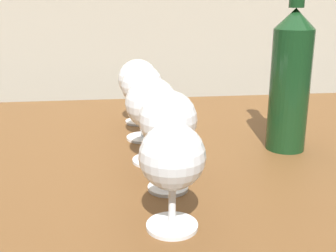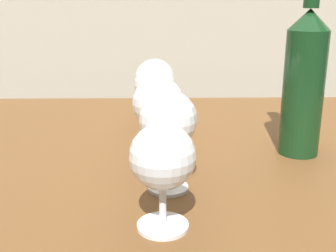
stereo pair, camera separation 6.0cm
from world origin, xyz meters
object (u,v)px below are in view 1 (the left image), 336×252
(wine_glass_empty, at_px, (172,160))
(wine_bottle, at_px, (290,77))
(wine_glass_pinot, at_px, (142,87))
(wine_glass_cabernet, at_px, (151,105))
(wine_glass_rose, at_px, (168,122))
(wine_glass_white, at_px, (138,80))

(wine_glass_empty, bearing_deg, wine_bottle, 46.14)
(wine_glass_pinot, bearing_deg, wine_glass_cabernet, -86.83)
(wine_glass_cabernet, bearing_deg, wine_glass_rose, -82.81)
(wine_glass_rose, xyz_separation_m, wine_bottle, (0.24, 0.15, 0.03))
(wine_glass_cabernet, distance_m, wine_glass_white, 0.24)
(wine_glass_empty, distance_m, wine_glass_pinot, 0.34)
(wine_glass_cabernet, xyz_separation_m, wine_bottle, (0.25, 0.04, 0.03))
(wine_glass_pinot, bearing_deg, wine_glass_white, 90.87)
(wine_glass_rose, distance_m, wine_bottle, 0.28)
(wine_glass_empty, relative_size, wine_glass_white, 0.94)
(wine_glass_empty, distance_m, wine_glass_white, 0.45)
(wine_glass_empty, bearing_deg, wine_glass_pinot, 92.08)
(wine_glass_empty, height_order, wine_bottle, wine_bottle)
(wine_glass_cabernet, height_order, wine_glass_white, wine_glass_cabernet)
(wine_glass_rose, bearing_deg, wine_glass_pinot, 95.09)
(wine_glass_cabernet, xyz_separation_m, wine_glass_white, (-0.01, 0.24, -0.00))
(wine_glass_empty, distance_m, wine_glass_cabernet, 0.22)
(wine_glass_rose, distance_m, wine_glass_pinot, 0.23)
(wine_glass_empty, distance_m, wine_glass_rose, 0.11)
(wine_glass_rose, bearing_deg, wine_glass_white, 93.71)
(wine_glass_white, bearing_deg, wine_glass_pinot, -89.13)
(wine_glass_empty, height_order, wine_glass_pinot, wine_glass_pinot)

